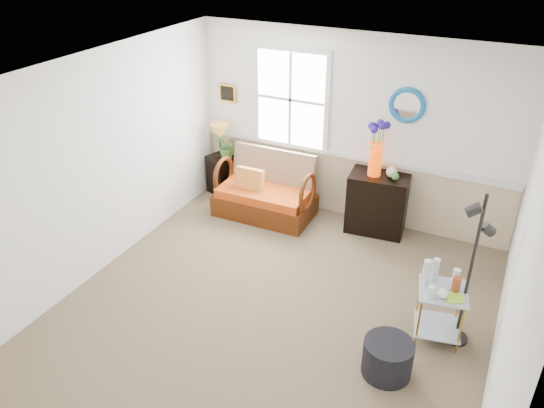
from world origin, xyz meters
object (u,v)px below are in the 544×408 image
at_px(side_table, 439,314).
at_px(ottoman, 388,358).
at_px(loveseat, 265,186).
at_px(lamp_stand, 221,174).
at_px(floor_lamp, 470,272).
at_px(cabinet, 377,203).

distance_m(side_table, ottoman, 0.79).
distance_m(loveseat, ottoman, 3.28).
bearing_deg(side_table, loveseat, 151.29).
distance_m(lamp_stand, ottoman, 4.22).
xyz_separation_m(loveseat, side_table, (2.74, -1.50, -0.15)).
bearing_deg(floor_lamp, side_table, -176.97).
bearing_deg(floor_lamp, lamp_stand, 142.06).
bearing_deg(side_table, lamp_stand, 153.33).
xyz_separation_m(loveseat, ottoman, (2.42, -2.21, -0.27)).
relative_size(cabinet, side_table, 1.39).
height_order(lamp_stand, ottoman, lamp_stand).
bearing_deg(cabinet, lamp_stand, 173.07).
bearing_deg(floor_lamp, loveseat, 140.70).
distance_m(cabinet, floor_lamp, 2.26).
bearing_deg(floor_lamp, ottoman, -137.70).
xyz_separation_m(lamp_stand, ottoman, (3.35, -2.55, -0.12)).
relative_size(cabinet, floor_lamp, 0.49).
bearing_deg(loveseat, lamp_stand, 158.77).
height_order(lamp_stand, floor_lamp, floor_lamp).
xyz_separation_m(loveseat, cabinet, (1.56, 0.29, -0.03)).
bearing_deg(lamp_stand, ottoman, -37.29).
distance_m(floor_lamp, ottoman, 1.14).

